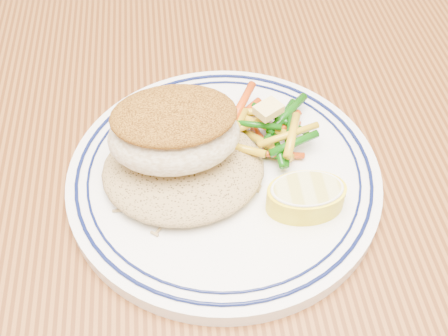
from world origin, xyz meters
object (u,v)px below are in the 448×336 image
dining_table (239,218)px  vegetable_pile (264,129)px  plate (224,176)px  fish_fillet (174,130)px  rice_pilaf (183,166)px  lemon_wedge (306,196)px

dining_table → vegetable_pile: (0.02, 0.00, 0.13)m
plate → vegetable_pile: bearing=40.3°
dining_table → fish_fillet: fish_fillet is taller
vegetable_pile → dining_table: bearing=-167.0°
plate → rice_pilaf: bearing=-178.7°
dining_table → rice_pilaf: rice_pilaf is taller
vegetable_pile → lemon_wedge: vegetable_pile is taller
plate → lemon_wedge: (0.06, -0.04, 0.02)m
vegetable_pile → fish_fillet: bearing=-162.2°
rice_pilaf → plate: bearing=1.3°
dining_table → plate: size_ratio=5.55×
dining_table → vegetable_pile: 0.13m
plate → lemon_wedge: size_ratio=4.21×
lemon_wedge → fish_fillet: bearing=152.2°
dining_table → rice_pilaf: 0.14m
fish_fillet → lemon_wedge: bearing=-27.8°
dining_table → vegetable_pile: size_ratio=14.45×
rice_pilaf → vegetable_pile: 0.08m
fish_fillet → lemon_wedge: (0.10, -0.05, -0.03)m
fish_fillet → plate: bearing=-11.6°
rice_pilaf → lemon_wedge: 0.11m
plate → rice_pilaf: 0.04m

